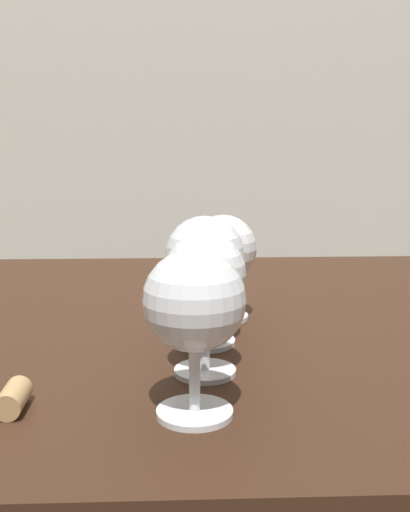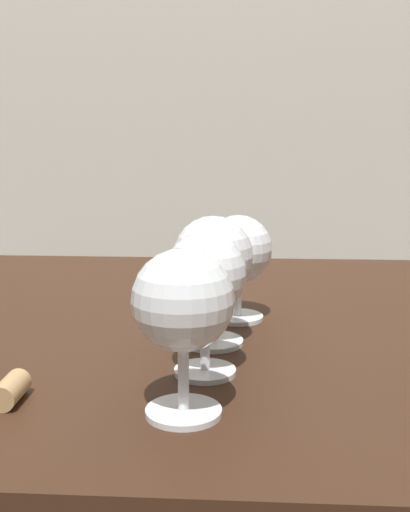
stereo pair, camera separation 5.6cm
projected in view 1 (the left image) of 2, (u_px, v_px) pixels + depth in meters
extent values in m
cube|color=#382114|center=(132.00, 331.00, 0.75)|extent=(1.33, 0.76, 0.03)
cylinder|color=white|center=(195.00, 412.00, 0.49)|extent=(0.06, 0.06, 0.00)
cylinder|color=white|center=(195.00, 372.00, 0.49)|extent=(0.01, 0.01, 0.06)
sphere|color=white|center=(194.00, 300.00, 0.48)|extent=(0.08, 0.08, 0.08)
ellipsoid|color=#EACC66|center=(194.00, 305.00, 0.48)|extent=(0.07, 0.07, 0.03)
cylinder|color=white|center=(205.00, 371.00, 0.58)|extent=(0.06, 0.06, 0.00)
cylinder|color=white|center=(205.00, 335.00, 0.57)|extent=(0.01, 0.01, 0.07)
sphere|color=white|center=(205.00, 273.00, 0.56)|extent=(0.08, 0.08, 0.08)
ellipsoid|color=maroon|center=(205.00, 275.00, 0.56)|extent=(0.07, 0.07, 0.03)
cylinder|color=white|center=(205.00, 341.00, 0.66)|extent=(0.07, 0.07, 0.00)
cylinder|color=white|center=(205.00, 310.00, 0.66)|extent=(0.01, 0.01, 0.06)
sphere|color=white|center=(205.00, 256.00, 0.64)|extent=(0.08, 0.08, 0.08)
ellipsoid|color=#470A16|center=(205.00, 255.00, 0.64)|extent=(0.07, 0.07, 0.04)
cylinder|color=white|center=(223.00, 317.00, 0.75)|extent=(0.06, 0.06, 0.00)
cylinder|color=white|center=(223.00, 293.00, 0.74)|extent=(0.01, 0.01, 0.06)
sphere|color=white|center=(223.00, 249.00, 0.73)|extent=(0.08, 0.08, 0.08)
ellipsoid|color=maroon|center=(223.00, 251.00, 0.73)|extent=(0.07, 0.07, 0.03)
cylinder|color=tan|center=(13.00, 398.00, 0.50)|extent=(0.02, 0.04, 0.02)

